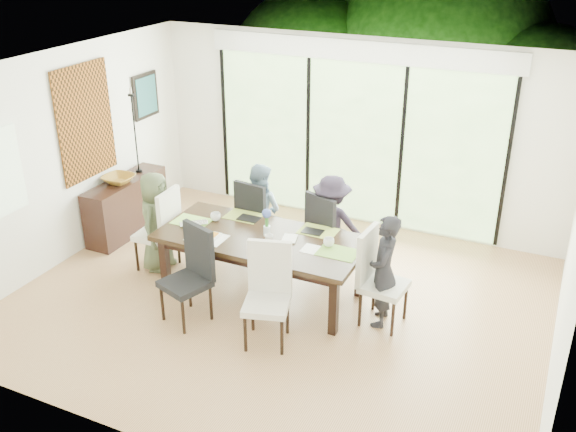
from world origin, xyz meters
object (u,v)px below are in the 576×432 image
at_px(chair_near_right, 266,297).
at_px(person_far_left, 260,211).
at_px(person_right_end, 384,271).
at_px(person_far_right, 331,225).
at_px(cup_b, 269,239).
at_px(bowl, 119,179).
at_px(chair_left_end, 156,228).
at_px(sideboard, 127,206).
at_px(cup_a, 216,217).
at_px(chair_near_left, 184,277).
at_px(chair_far_right, 332,231).
at_px(vase, 267,231).
at_px(cup_c, 329,242).
at_px(person_left_end, 156,222).
at_px(laptop, 194,225).
at_px(chair_right_end, 385,279).
at_px(chair_far_left, 260,217).
at_px(table_top, 261,239).

bearing_deg(chair_near_right, person_far_left, 103.00).
bearing_deg(person_right_end, person_far_right, -140.68).
height_order(cup_b, bowl, bowl).
relative_size(chair_near_right, bowl, 2.63).
relative_size(chair_left_end, sideboard, 0.78).
bearing_deg(cup_a, chair_near_left, -78.91).
height_order(chair_far_right, person_far_right, person_far_right).
bearing_deg(vase, bowl, 168.41).
height_order(vase, cup_c, vase).
xyz_separation_m(chair_left_end, cup_a, (0.80, 0.15, 0.25)).
bearing_deg(vase, cup_a, 172.41).
xyz_separation_m(person_left_end, laptop, (0.63, -0.10, 0.12)).
bearing_deg(chair_far_right, person_left_end, 43.47).
bearing_deg(person_left_end, person_far_right, -79.64).
bearing_deg(bowl, chair_near_right, -25.72).
height_order(chair_near_right, bowl, chair_near_right).
height_order(person_far_right, cup_c, person_far_right).
height_order(person_left_end, cup_c, person_left_end).
distance_m(chair_right_end, cup_c, 0.75).
xyz_separation_m(chair_right_end, cup_b, (-1.35, -0.10, 0.25)).
distance_m(cup_c, sideboard, 3.37).
xyz_separation_m(chair_left_end, vase, (1.55, 0.05, 0.26)).
xyz_separation_m(chair_right_end, chair_far_left, (-1.95, 0.85, 0.00)).
bearing_deg(chair_left_end, person_far_left, 126.07).
bearing_deg(chair_right_end, person_left_end, 95.13).
bearing_deg(chair_far_left, cup_a, 78.95).
bearing_deg(chair_near_left, chair_left_end, 158.48).
xyz_separation_m(chair_near_left, person_right_end, (1.98, 0.87, 0.10)).
relative_size(person_left_end, bowl, 3.08).
bearing_deg(sideboard, laptop, -25.17).
xyz_separation_m(table_top, chair_right_end, (1.50, -0.00, -0.17)).
height_order(table_top, vase, vase).
xyz_separation_m(vase, cup_c, (0.75, 0.05, -0.01)).
bearing_deg(sideboard, person_far_right, 2.98).
relative_size(person_far_right, vase, 10.75).
height_order(chair_right_end, cup_b, chair_right_end).
distance_m(chair_near_left, laptop, 0.87).
bearing_deg(cup_b, cup_c, 17.10).
height_order(chair_near_left, chair_near_right, same).
distance_m(person_right_end, bowl, 4.02).
distance_m(chair_near_right, person_right_end, 1.31).
height_order(chair_left_end, cup_b, chair_left_end).
distance_m(chair_near_left, cup_c, 1.64).
xyz_separation_m(table_top, person_right_end, (1.48, -0.00, -0.08)).
relative_size(table_top, sideboard, 1.71).
relative_size(chair_far_right, person_left_end, 0.85).
distance_m(chair_right_end, person_far_left, 2.12).
bearing_deg(cup_c, cup_b, -162.90).
bearing_deg(bowl, person_left_end, -29.46).
bearing_deg(cup_a, vase, -7.59).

